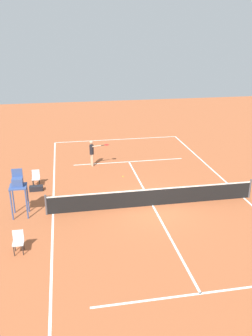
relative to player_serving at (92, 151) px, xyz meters
The scene contains 9 objects.
ground_plane 6.99m from the player_serving, 111.68° to the left, with size 60.00×60.00×0.00m, color #AD5933.
court_lines 6.99m from the player_serving, 111.68° to the left, with size 10.37×24.62×0.01m.
tennis_net 6.93m from the player_serving, 111.68° to the left, with size 10.97×0.10×1.07m.
player_serving is the anchor object (origin of this frame).
tennis_ball 3.05m from the player_serving, 125.74° to the left, with size 0.07×0.07×0.07m, color #CCE033.
umpire_chair 7.54m from the player_serving, 56.78° to the left, with size 0.80×0.80×2.41m.
courtside_chair_near 10.26m from the player_serving, 67.61° to the left, with size 0.44×0.46×0.95m.
courtside_chair_mid 4.53m from the player_serving, 37.14° to the left, with size 0.44×0.46×0.95m.
equipment_bag 5.04m from the player_serving, 44.11° to the left, with size 0.76×0.32×0.30m, color black.
Camera 1 is at (4.30, 15.92, 8.51)m, focal length 37.56 mm.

